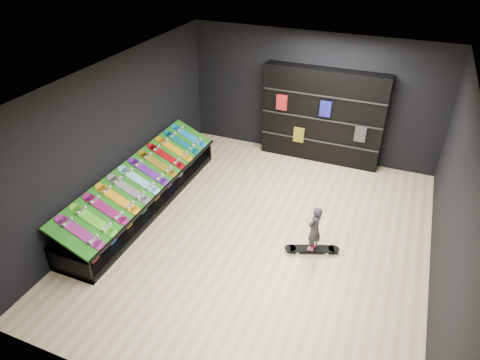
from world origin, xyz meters
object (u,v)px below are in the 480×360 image
at_px(floor_skateboard, 312,250).
at_px(child, 314,237).
at_px(display_rack, 144,195).
at_px(back_shelving, 322,116).

distance_m(floor_skateboard, child, 0.31).
xyz_separation_m(display_rack, child, (3.57, -0.09, 0.11)).
height_order(back_shelving, child, back_shelving).
bearing_deg(floor_skateboard, back_shelving, 80.92).
relative_size(display_rack, back_shelving, 1.60).
xyz_separation_m(back_shelving, floor_skateboard, (0.71, -3.41, -1.08)).
xyz_separation_m(display_rack, floor_skateboard, (3.57, -0.09, -0.20)).
bearing_deg(child, back_shelving, -147.55).
relative_size(floor_skateboard, child, 1.82).
bearing_deg(floor_skateboard, child, 0.00).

